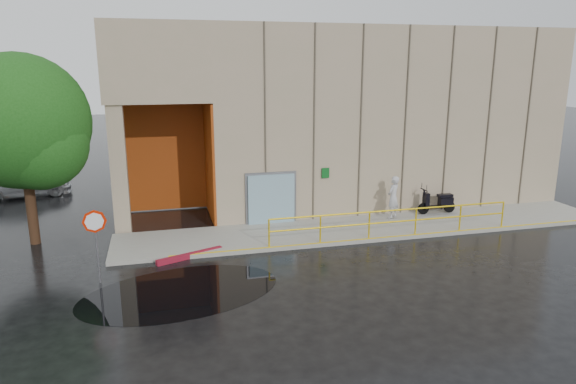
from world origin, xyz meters
The scene contains 11 objects.
ground centered at (0.00, 0.00, 0.00)m, with size 120.00×120.00×0.00m, color black.
sidewalk centered at (4.00, 4.50, 0.07)m, with size 20.00×3.00×0.15m, color gray.
building centered at (5.10, 10.98, 4.21)m, with size 20.00×10.17×8.00m.
guardrail centered at (4.25, 3.15, 0.68)m, with size 9.56×0.06×1.03m.
person centered at (5.27, 5.28, 1.05)m, with size 0.66×0.43×1.80m, color #B4B3B8.
scooter centered at (7.47, 5.47, 0.92)m, with size 1.74×0.58×1.34m.
stop_sign centered at (-6.06, 1.67, 1.70)m, with size 0.69×0.13×2.30m.
red_curb centered at (-3.28, 3.10, 0.09)m, with size 2.40×0.18×0.18m, color maroon.
puddle centered at (-3.72, 0.43, 0.00)m, with size 5.84×3.59×0.01m, color black.
car_c centered at (-10.78, 13.79, 0.66)m, with size 1.84×4.52×1.31m, color silver.
tree_near centered at (-8.56, 5.95, 4.31)m, with size 4.75×4.75×6.87m.
Camera 1 is at (-4.13, -13.67, 6.39)m, focal length 32.00 mm.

